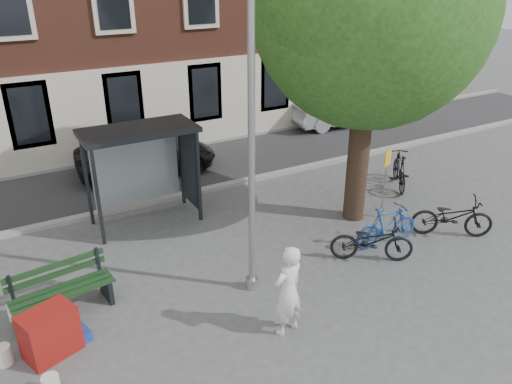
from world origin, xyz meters
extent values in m
plane|color=#4C4C4F|center=(0.00, 0.00, 0.00)|extent=(90.00, 90.00, 0.00)
cube|color=#28282B|center=(0.00, 7.00, 0.01)|extent=(40.00, 4.00, 0.01)
cube|color=gray|center=(0.00, 5.00, 0.06)|extent=(40.00, 0.25, 0.12)
cube|color=gray|center=(0.00, 9.00, 0.06)|extent=(40.00, 0.25, 0.12)
cylinder|color=#9EA0A3|center=(0.00, 0.00, 3.00)|extent=(0.14, 0.14, 6.00)
cylinder|color=#9EA0A3|center=(0.00, 0.00, 0.12)|extent=(0.28, 0.28, 0.24)
cylinder|color=black|center=(4.00, 1.50, 1.70)|extent=(0.56, 0.56, 3.40)
sphere|color=#234715|center=(4.00, 1.50, 5.40)|extent=(5.60, 5.60, 5.60)
cube|color=#1E2328|center=(-2.30, 3.40, 1.25)|extent=(0.08, 0.08, 2.50)
cube|color=#1E2328|center=(0.30, 3.40, 1.25)|extent=(0.08, 0.08, 2.50)
cube|color=#1E2328|center=(-2.30, 4.60, 1.25)|extent=(0.08, 0.08, 2.50)
cube|color=#1E2328|center=(0.30, 4.60, 1.25)|extent=(0.08, 0.08, 2.50)
cube|color=#1E2328|center=(-1.00, 4.00, 2.56)|extent=(2.85, 1.45, 0.12)
cube|color=#8C999E|center=(-1.00, 4.60, 1.38)|extent=(2.34, 0.04, 2.00)
cube|color=#1E2328|center=(0.30, 4.00, 1.38)|extent=(0.12, 1.14, 2.12)
cube|color=#D84C19|center=(0.37, 4.00, 1.38)|extent=(0.02, 0.90, 1.62)
imported|color=silver|center=(-0.10, -1.53, 0.92)|extent=(0.76, 0.59, 1.83)
cube|color=#1E2328|center=(-4.46, 0.97, 0.25)|extent=(0.16, 0.62, 0.50)
cube|color=#1E2328|center=(-2.80, 1.17, 0.25)|extent=(0.16, 0.62, 0.50)
cube|color=#18371A|center=(-3.60, 0.87, 0.52)|extent=(1.95, 0.37, 0.04)
cube|color=#18371A|center=(-3.63, 1.07, 0.52)|extent=(1.95, 0.37, 0.04)
cube|color=#18371A|center=(-3.65, 1.27, 0.52)|extent=(1.95, 0.37, 0.04)
cube|color=#18371A|center=(-3.67, 1.38, 0.75)|extent=(1.94, 0.29, 0.11)
cube|color=#18371A|center=(-3.67, 1.38, 0.95)|extent=(1.94, 0.29, 0.11)
imported|color=black|center=(2.95, -0.39, 0.50)|extent=(1.95, 1.60, 1.00)
imported|color=#1A4490|center=(3.72, -0.05, 0.53)|extent=(1.79, 0.65, 1.05)
imported|color=black|center=(5.50, -0.50, 0.53)|extent=(2.03, 1.73, 1.05)
imported|color=black|center=(6.50, 2.38, 0.56)|extent=(1.49, 1.83, 1.12)
imported|color=black|center=(0.15, 7.39, 0.63)|extent=(4.74, 2.63, 1.25)
imported|color=#999AA0|center=(9.11, 8.40, 0.78)|extent=(4.87, 2.16, 1.55)
cube|color=maroon|center=(-4.05, 0.03, 0.45)|extent=(1.05, 0.87, 0.90)
cube|color=#203697|center=(-3.67, 0.14, 0.10)|extent=(0.63, 0.53, 0.20)
cylinder|color=white|center=(-4.51, 1.39, 0.18)|extent=(0.36, 0.36, 0.36)
cylinder|color=white|center=(-4.83, 0.17, 0.18)|extent=(0.29, 0.29, 0.36)
cylinder|color=#9EA0A3|center=(4.65, 1.10, 0.94)|extent=(0.04, 0.04, 1.89)
cube|color=yellow|center=(4.65, 1.10, 1.73)|extent=(0.32, 0.16, 0.44)
camera|label=1|loc=(-4.29, -7.75, 6.36)|focal=35.00mm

